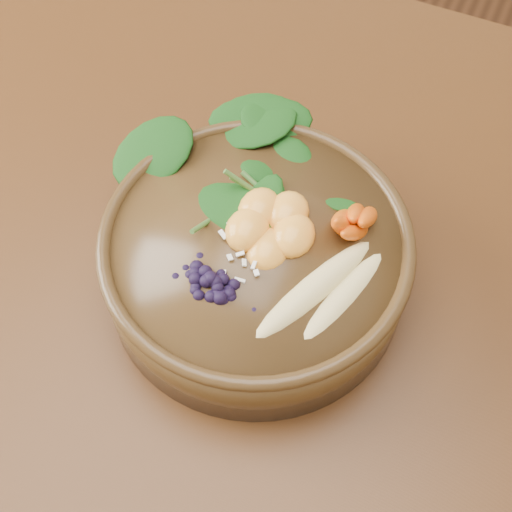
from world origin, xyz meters
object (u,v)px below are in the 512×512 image
dining_table (45,234)px  kale_heap (265,160)px  stoneware_bowl (256,262)px  blueberry_pile (210,272)px  mandarin_cluster (271,219)px  banana_halves (331,284)px  carrot_cluster (360,194)px

dining_table → kale_heap: kale_heap is taller
stoneware_bowl → blueberry_pile: bearing=-106.3°
stoneware_bowl → mandarin_cluster: 0.06m
banana_halves → dining_table: bearing=-165.8°
stoneware_bowl → banana_halves: bearing=-16.4°
mandarin_cluster → banana_halves: bearing=-28.9°
dining_table → blueberry_pile: 0.32m
mandarin_cluster → blueberry_pile: size_ratio=0.69×
dining_table → stoneware_bowl: size_ratio=5.76×
dining_table → banana_halves: (0.35, -0.03, 0.18)m
carrot_cluster → blueberry_pile: 0.14m
stoneware_bowl → mandarin_cluster: size_ratio=3.15×
stoneware_bowl → banana_halves: banana_halves is taller
kale_heap → banana_halves: 0.13m
mandarin_cluster → stoneware_bowl: bearing=-115.5°
dining_table → kale_heap: 0.32m
stoneware_bowl → banana_halves: (0.08, -0.02, 0.05)m
kale_heap → blueberry_pile: (0.01, -0.12, -0.00)m
banana_halves → mandarin_cluster: 0.08m
dining_table → banana_halves: bearing=-5.0°
dining_table → stoneware_bowl: bearing=-1.6°
stoneware_bowl → carrot_cluster: bearing=37.1°
dining_table → kale_heap: (0.25, 0.06, 0.19)m
banana_halves → mandarin_cluster: (-0.07, 0.04, 0.00)m
stoneware_bowl → kale_heap: 0.09m
dining_table → banana_halves: banana_halves is taller
dining_table → carrot_cluster: size_ratio=20.88×
kale_heap → carrot_cluster: size_ratio=2.38×
stoneware_bowl → mandarin_cluster: bearing=64.5°
stoneware_bowl → banana_halves: 0.09m
blueberry_pile → banana_halves: bearing=19.3°
kale_heap → carrot_cluster: bearing=-8.7°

